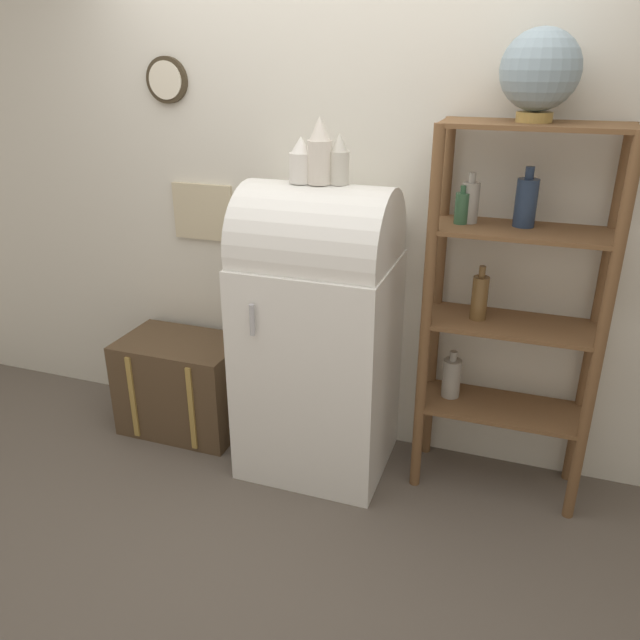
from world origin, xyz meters
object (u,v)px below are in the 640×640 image
object	(u,v)px
globe	(540,71)
vase_center	(320,153)
suitcase_trunk	(183,384)
refrigerator	(318,329)
vase_right	(339,161)
vase_left	(301,161)

from	to	relation	value
globe	vase_center	world-z (taller)	globe
globe	vase_center	xyz separation A→B (m)	(-0.87, -0.13, -0.34)
suitcase_trunk	vase_center	distance (m)	1.59
refrigerator	vase_right	world-z (taller)	vase_right
refrigerator	suitcase_trunk	distance (m)	0.98
vase_left	vase_center	xyz separation A→B (m)	(0.09, 0.00, 0.04)
vase_left	globe	bearing A→B (deg)	7.64
suitcase_trunk	globe	xyz separation A→B (m)	(1.73, 0.07, 1.68)
refrigerator	vase_left	distance (m)	0.81
suitcase_trunk	vase_center	size ratio (longest dim) A/B	2.31
vase_left	vase_right	xyz separation A→B (m)	(0.17, 0.02, 0.01)
suitcase_trunk	vase_right	size ratio (longest dim) A/B	3.04
suitcase_trunk	globe	bearing A→B (deg)	2.31
refrigerator	vase_center	distance (m)	0.85
refrigerator	globe	bearing A→B (deg)	7.80
vase_left	vase_center	size ratio (longest dim) A/B	0.70
suitcase_trunk	vase_left	world-z (taller)	vase_left
refrigerator	vase_left	xyz separation A→B (m)	(-0.08, -0.01, 0.81)
suitcase_trunk	refrigerator	bearing A→B (deg)	-3.49
vase_right	suitcase_trunk	bearing A→B (deg)	177.58
vase_right	refrigerator	bearing A→B (deg)	-172.88
suitcase_trunk	globe	world-z (taller)	globe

